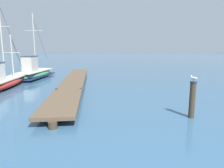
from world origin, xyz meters
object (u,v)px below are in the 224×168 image
Objects in this scene: fishing_boat_0 at (34,72)px; fishing_boat_1 at (2,81)px; perched_seagull at (194,78)px; mooring_piling at (192,99)px.

fishing_boat_0 is 0.91× the size of fishing_boat_1.
fishing_boat_0 is 17.09m from perched_seagull.
fishing_boat_0 reaches higher than perched_seagull.
fishing_boat_0 is 4.00× the size of mooring_piling.
fishing_boat_1 reaches higher than fishing_boat_0.
mooring_piling is at bearing 126.60° from perched_seagull.
perched_seagull is at bearing -34.84° from fishing_boat_1.
fishing_boat_1 is 22.16× the size of perched_seagull.
mooring_piling is 0.95m from perched_seagull.
fishing_boat_0 is at bearing 127.91° from mooring_piling.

